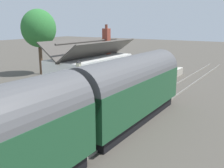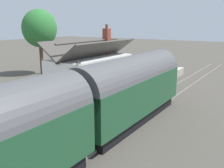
{
  "view_description": "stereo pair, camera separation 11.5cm",
  "coord_description": "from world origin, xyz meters",
  "px_view_note": "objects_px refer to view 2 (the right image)",
  "views": [
    {
      "loc": [
        -15.29,
        -8.49,
        6.34
      ],
      "look_at": [
        0.17,
        1.5,
        1.88
      ],
      "focal_mm": 40.34,
      "sensor_mm": 36.0,
      "label": 1
    },
    {
      "loc": [
        -15.23,
        -8.59,
        6.34
      ],
      "look_at": [
        0.17,
        1.5,
        1.88
      ],
      "focal_mm": 40.34,
      "sensor_mm": 36.0,
      "label": 2
    }
  ],
  "objects_px": {
    "bench_platform_end": "(140,73)",
    "tree_mid_background": "(40,29)",
    "bench_near_building": "(15,115)",
    "bench_mid_platform": "(148,69)",
    "planter_bench_left": "(126,66)",
    "station_building": "(92,71)",
    "planter_edge_near": "(56,99)",
    "planter_corner_building": "(24,105)",
    "lamp_post_platform": "(79,75)",
    "train": "(77,111)"
  },
  "relations": [
    {
      "from": "lamp_post_platform",
      "to": "tree_mid_background",
      "type": "xyz_separation_m",
      "value": [
        9.88,
        14.66,
        2.53
      ]
    },
    {
      "from": "planter_bench_left",
      "to": "bench_near_building",
      "type": "bearing_deg",
      "value": -169.25
    },
    {
      "from": "bench_mid_platform",
      "to": "tree_mid_background",
      "type": "xyz_separation_m",
      "value": [
        -3.51,
        13.16,
        4.34
      ]
    },
    {
      "from": "bench_near_building",
      "to": "planter_edge_near",
      "type": "height_order",
      "value": "bench_near_building"
    },
    {
      "from": "bench_near_building",
      "to": "planter_bench_left",
      "type": "distance_m",
      "value": 18.57
    },
    {
      "from": "bench_near_building",
      "to": "planter_corner_building",
      "type": "distance_m",
      "value": 1.97
    },
    {
      "from": "tree_mid_background",
      "to": "planter_bench_left",
      "type": "bearing_deg",
      "value": -63.58
    },
    {
      "from": "planter_edge_near",
      "to": "tree_mid_background",
      "type": "xyz_separation_m",
      "value": [
        9.66,
        12.36,
        4.54
      ]
    },
    {
      "from": "bench_platform_end",
      "to": "bench_near_building",
      "type": "xyz_separation_m",
      "value": [
        -14.93,
        0.2,
        0.0
      ]
    },
    {
      "from": "planter_bench_left",
      "to": "lamp_post_platform",
      "type": "height_order",
      "value": "lamp_post_platform"
    },
    {
      "from": "lamp_post_platform",
      "to": "planter_bench_left",
      "type": "bearing_deg",
      "value": 19.14
    },
    {
      "from": "station_building",
      "to": "bench_mid_platform",
      "type": "relative_size",
      "value": 5.83
    },
    {
      "from": "bench_near_building",
      "to": "tree_mid_background",
      "type": "xyz_separation_m",
      "value": [
        13.48,
        13.04,
        4.34
      ]
    },
    {
      "from": "train",
      "to": "bench_platform_end",
      "type": "bearing_deg",
      "value": 15.17
    },
    {
      "from": "bench_mid_platform",
      "to": "planter_corner_building",
      "type": "bearing_deg",
      "value": 175.06
    },
    {
      "from": "bench_platform_end",
      "to": "train",
      "type": "bearing_deg",
      "value": -164.83
    },
    {
      "from": "bench_near_building",
      "to": "planter_edge_near",
      "type": "bearing_deg",
      "value": 10.18
    },
    {
      "from": "bench_mid_platform",
      "to": "train",
      "type": "bearing_deg",
      "value": -166.37
    },
    {
      "from": "station_building",
      "to": "planter_edge_near",
      "type": "distance_m",
      "value": 5.15
    },
    {
      "from": "train",
      "to": "lamp_post_platform",
      "type": "xyz_separation_m",
      "value": [
        3.09,
        2.49,
        0.95
      ]
    },
    {
      "from": "train",
      "to": "bench_near_building",
      "type": "xyz_separation_m",
      "value": [
        -0.51,
        4.11,
        -0.86
      ]
    },
    {
      "from": "bench_near_building",
      "to": "planter_bench_left",
      "type": "height_order",
      "value": "bench_near_building"
    },
    {
      "from": "train",
      "to": "planter_edge_near",
      "type": "relative_size",
      "value": 21.94
    },
    {
      "from": "bench_near_building",
      "to": "bench_mid_platform",
      "type": "bearing_deg",
      "value": -0.39
    },
    {
      "from": "bench_platform_end",
      "to": "lamp_post_platform",
      "type": "xyz_separation_m",
      "value": [
        -11.33,
        -1.42,
        1.82
      ]
    },
    {
      "from": "train",
      "to": "station_building",
      "type": "xyz_separation_m",
      "value": [
        8.27,
        5.51,
        0.12
      ]
    },
    {
      "from": "bench_near_building",
      "to": "planter_corner_building",
      "type": "relative_size",
      "value": 1.7
    },
    {
      "from": "station_building",
      "to": "lamp_post_platform",
      "type": "xyz_separation_m",
      "value": [
        -5.18,
        -3.01,
        0.83
      ]
    },
    {
      "from": "bench_platform_end",
      "to": "planter_edge_near",
      "type": "relative_size",
      "value": 1.48
    },
    {
      "from": "planter_bench_left",
      "to": "lamp_post_platform",
      "type": "xyz_separation_m",
      "value": [
        -14.64,
        -5.08,
        1.95
      ]
    },
    {
      "from": "planter_bench_left",
      "to": "planter_edge_near",
      "type": "height_order",
      "value": "planter_bench_left"
    },
    {
      "from": "bench_platform_end",
      "to": "tree_mid_background",
      "type": "bearing_deg",
      "value": 96.26
    },
    {
      "from": "planter_corner_building",
      "to": "planter_bench_left",
      "type": "height_order",
      "value": "planter_corner_building"
    },
    {
      "from": "bench_mid_platform",
      "to": "bench_platform_end",
      "type": "bearing_deg",
      "value": -177.66
    },
    {
      "from": "bench_mid_platform",
      "to": "planter_bench_left",
      "type": "xyz_separation_m",
      "value": [
        1.25,
        3.58,
        -0.13
      ]
    },
    {
      "from": "bench_mid_platform",
      "to": "planter_corner_building",
      "type": "distance_m",
      "value": 15.51
    },
    {
      "from": "lamp_post_platform",
      "to": "tree_mid_background",
      "type": "height_order",
      "value": "tree_mid_background"
    },
    {
      "from": "train",
      "to": "lamp_post_platform",
      "type": "relative_size",
      "value": 6.5
    },
    {
      "from": "station_building",
      "to": "bench_mid_platform",
      "type": "distance_m",
      "value": 8.41
    },
    {
      "from": "bench_platform_end",
      "to": "tree_mid_background",
      "type": "height_order",
      "value": "tree_mid_background"
    },
    {
      "from": "lamp_post_platform",
      "to": "tree_mid_background",
      "type": "relative_size",
      "value": 0.4
    },
    {
      "from": "planter_edge_near",
      "to": "planter_bench_left",
      "type": "bearing_deg",
      "value": 10.9
    },
    {
      "from": "bench_mid_platform",
      "to": "tree_mid_background",
      "type": "distance_m",
      "value": 14.3
    },
    {
      "from": "lamp_post_platform",
      "to": "planter_corner_building",
      "type": "bearing_deg",
      "value": 126.0
    },
    {
      "from": "planter_edge_near",
      "to": "tree_mid_background",
      "type": "distance_m",
      "value": 16.33
    },
    {
      "from": "planter_corner_building",
      "to": "planter_bench_left",
      "type": "bearing_deg",
      "value": 7.65
    },
    {
      "from": "bench_mid_platform",
      "to": "bench_near_building",
      "type": "xyz_separation_m",
      "value": [
        -16.99,
        0.12,
        0.0
      ]
    },
    {
      "from": "train",
      "to": "lamp_post_platform",
      "type": "bearing_deg",
      "value": 38.87
    },
    {
      "from": "train",
      "to": "station_building",
      "type": "relative_size",
      "value": 2.57
    },
    {
      "from": "lamp_post_platform",
      "to": "station_building",
      "type": "bearing_deg",
      "value": 30.2
    }
  ]
}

